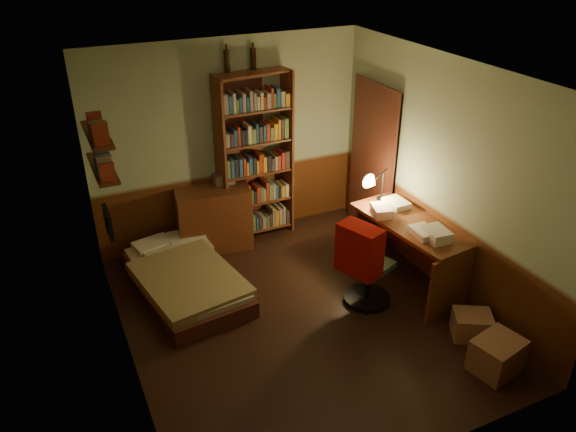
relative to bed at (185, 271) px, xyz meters
name	(u,v)px	position (x,y,z in m)	size (l,w,h in m)	color
floor	(298,316)	(0.96, -0.97, -0.27)	(3.50, 4.00, 0.02)	black
ceiling	(300,74)	(0.96, -0.97, 2.35)	(3.50, 4.00, 0.02)	silver
wall_back	(229,143)	(0.96, 1.04, 1.04)	(3.50, 0.02, 2.60)	#97AA8A
wall_left	(114,249)	(-0.80, -0.97, 1.04)	(0.02, 4.00, 2.60)	#97AA8A
wall_right	(444,177)	(2.72, -0.97, 1.04)	(0.02, 4.00, 2.60)	#97AA8A
wall_front	(427,331)	(0.96, -2.98, 1.04)	(3.50, 0.02, 2.60)	#97AA8A
doorway	(374,162)	(2.68, 0.33, 0.74)	(0.06, 0.90, 2.00)	black
door_trim	(372,163)	(2.64, 0.33, 0.74)	(0.02, 0.98, 2.08)	#411C13
bed	(185,271)	(0.00, 0.00, 0.00)	(0.93, 1.74, 0.52)	olive
dresser	(214,219)	(0.62, 0.79, 0.15)	(0.92, 0.46, 0.82)	#572914
mini_stereo	(224,178)	(0.82, 0.92, 0.62)	(0.24, 0.19, 0.13)	#B2B2B7
bookshelf	(255,158)	(1.24, 0.88, 0.84)	(0.94, 0.29, 2.19)	#572914
bottle_left	(227,61)	(0.97, 0.99, 2.07)	(0.07, 0.07, 0.26)	black
bottle_right	(253,59)	(1.30, 0.99, 2.06)	(0.07, 0.07, 0.25)	black
desk	(409,252)	(2.40, -0.92, 0.14)	(0.62, 1.49, 0.80)	#572914
paper_stack	(381,211)	(2.17, -0.63, 0.59)	(0.20, 0.27, 0.11)	silver
desk_lamp	(383,178)	(2.40, -0.29, 0.81)	(0.17, 0.17, 0.55)	black
office_chair	(370,259)	(1.78, -1.05, 0.29)	(0.54, 0.48, 1.09)	#2E563F
red_jacket	(358,200)	(1.51, -1.16, 1.10)	(0.25, 0.46, 0.55)	#B50E05
wall_shelf_lower	(103,168)	(-0.68, 0.13, 1.34)	(0.20, 0.90, 0.03)	#572914
wall_shelf_upper	(97,135)	(-0.68, 0.13, 1.69)	(0.20, 0.90, 0.03)	#572914
framed_picture	(108,222)	(-0.76, -0.37, 0.99)	(0.04, 0.32, 0.26)	black
cardboard_box_a	(497,355)	(2.30, -2.49, -0.09)	(0.45, 0.36, 0.34)	#936648
cardboard_box_b	(472,325)	(2.42, -2.01, -0.13)	(0.38, 0.31, 0.26)	#936648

